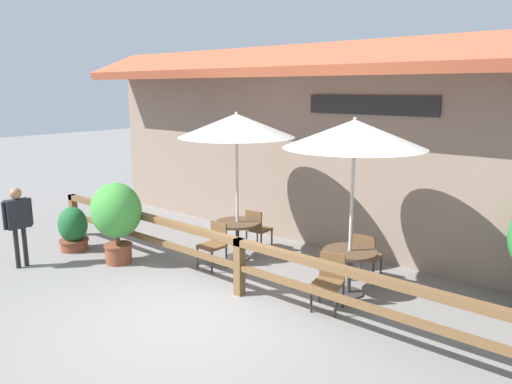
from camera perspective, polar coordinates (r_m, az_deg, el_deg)
The scene contains 14 objects.
ground_plane at distance 7.68m, azimuth -7.37°, elevation -13.90°, with size 60.00×60.00×0.00m, color slate.
building_facade at distance 10.17m, azimuth 9.81°, elevation 5.15°, with size 14.28×1.49×4.23m.
patio_railing at distance 8.09m, azimuth -1.93°, elevation -7.10°, with size 10.40×0.14×0.95m.
patio_umbrella_near at distance 9.47m, azimuth -2.23°, elevation 7.59°, with size 2.22×2.22×2.88m.
dining_table_near at distance 9.83m, azimuth -2.14°, elevation -4.28°, with size 0.88×0.88×0.74m.
chair_near_streetside at distance 9.40m, azimuth -4.79°, elevation -5.80°, with size 0.42×0.42×0.85m.
chair_near_wallside at distance 10.36m, azimuth 0.15°, elevation -4.08°, with size 0.45×0.45×0.85m.
patio_umbrella_middle at distance 7.86m, azimuth 11.21°, elevation 6.50°, with size 2.22×2.22×2.88m.
dining_table_middle at distance 8.29m, azimuth 10.65°, elevation -7.57°, with size 0.88×0.88×0.74m.
chair_middle_streetside at distance 7.76m, azimuth 8.38°, elevation -9.78°, with size 0.51×0.51×0.85m.
chair_middle_wallside at distance 8.93m, azimuth 12.46°, elevation -7.01°, with size 0.47×0.47×0.85m.
potted_plant_small_flowering at distance 11.03m, azimuth -20.18°, elevation -4.00°, with size 0.64×0.60×0.92m.
potted_plant_tall_tropical at distance 9.83m, azimuth -15.68°, elevation -2.48°, with size 1.02×0.92×1.57m.
pedestrian at distance 10.24m, azimuth -25.57°, elevation -2.56°, with size 0.21×0.54×1.53m.
Camera 1 is at (5.20, -4.56, 3.32)m, focal length 35.00 mm.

